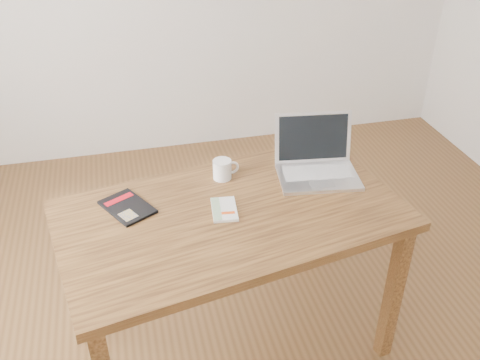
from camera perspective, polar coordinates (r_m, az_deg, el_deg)
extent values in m
plane|color=brown|center=(2.56, 1.18, -17.44)|extent=(4.00, 4.00, 0.00)
cube|color=#553619|center=(2.08, -0.95, -3.83)|extent=(1.43, 0.98, 0.04)
cube|color=#553619|center=(2.38, 16.05, -11.59)|extent=(0.07, 0.07, 0.71)
cube|color=#553619|center=(2.46, -17.14, -10.13)|extent=(0.07, 0.07, 0.71)
cube|color=#553619|center=(2.76, 7.94, -3.45)|extent=(0.07, 0.07, 0.71)
cube|color=silver|center=(2.07, -1.69, -3.18)|extent=(0.11, 0.16, 0.01)
cube|color=silver|center=(2.07, -1.69, -3.15)|extent=(0.11, 0.16, 0.01)
cube|color=gray|center=(2.06, -2.55, -3.06)|extent=(0.05, 0.15, 0.00)
cube|color=#D3430E|center=(2.04, -1.28, -3.52)|extent=(0.05, 0.02, 0.00)
cube|color=black|center=(2.13, -11.93, -2.83)|extent=(0.23, 0.26, 0.01)
cube|color=#AF0C17|center=(2.17, -12.80, -2.02)|extent=(0.12, 0.08, 0.00)
cube|color=gray|center=(2.07, -11.85, -3.69)|extent=(0.08, 0.08, 0.00)
cube|color=silver|center=(2.29, 8.35, 0.32)|extent=(0.36, 0.28, 0.02)
cube|color=silver|center=(2.31, 8.21, 0.87)|extent=(0.30, 0.16, 0.00)
cube|color=#BCBCC1|center=(2.23, 8.77, -0.44)|extent=(0.11, 0.06, 0.00)
cube|color=silver|center=(2.35, 7.80, 4.55)|extent=(0.34, 0.10, 0.22)
cube|color=black|center=(2.34, 7.82, 4.52)|extent=(0.30, 0.08, 0.19)
cylinder|color=white|center=(2.25, -1.91, 1.14)|extent=(0.08, 0.08, 0.08)
cylinder|color=black|center=(2.23, -1.93, 1.98)|extent=(0.06, 0.06, 0.01)
torus|color=white|center=(2.26, -0.82, 1.34)|extent=(0.06, 0.02, 0.06)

